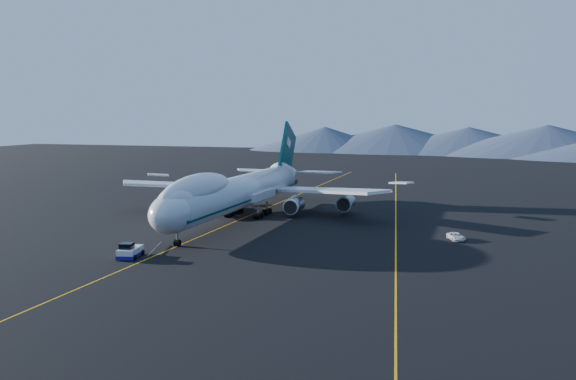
% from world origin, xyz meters
% --- Properties ---
extents(ground, '(500.00, 500.00, 0.00)m').
position_xyz_m(ground, '(0.00, 0.00, 0.00)').
color(ground, black).
rests_on(ground, ground).
extents(taxiway_line_main, '(0.25, 220.00, 0.01)m').
position_xyz_m(taxiway_line_main, '(0.00, 0.00, 0.01)').
color(taxiway_line_main, '#EEA40E').
rests_on(taxiway_line_main, ground).
extents(taxiway_line_side, '(28.08, 198.09, 0.01)m').
position_xyz_m(taxiway_line_side, '(30.00, 10.00, 0.01)').
color(taxiway_line_side, '#EEA40E').
rests_on(taxiway_line_side, ground).
extents(boeing_747, '(59.62, 72.43, 19.37)m').
position_xyz_m(boeing_747, '(0.00, 0.03, 5.81)').
color(boeing_747, silver).
rests_on(boeing_747, ground).
extents(pushback_tug, '(3.83, 5.68, 2.29)m').
position_xyz_m(pushback_tug, '(-3.00, -35.81, 0.72)').
color(pushback_tug, silver).
rests_on(pushback_tug, ground).
extents(service_van, '(3.70, 5.04, 1.27)m').
position_xyz_m(service_van, '(42.67, -7.90, 0.64)').
color(service_van, white).
rests_on(service_van, ground).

